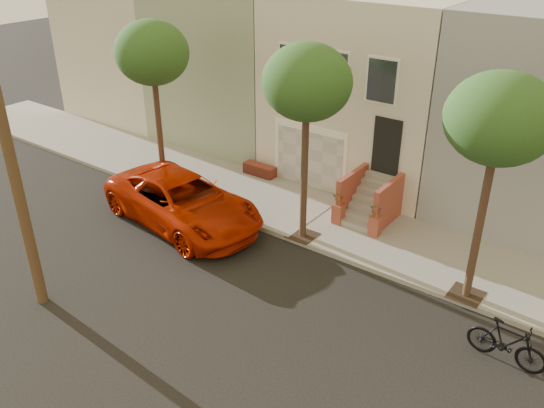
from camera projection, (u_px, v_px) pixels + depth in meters
The scene contains 9 objects.
ground at pixel (200, 284), 16.51m from camera, with size 90.00×90.00×0.00m, color black.
sidewalk at pixel (302, 212), 20.30m from camera, with size 40.00×3.70×0.15m, color gray.
house_row at pixel (384, 80), 22.83m from camera, with size 33.10×11.70×7.00m.
tree_left at pixel (152, 54), 19.78m from camera, with size 2.70×2.57×6.30m.
tree_mid at pixel (307, 84), 16.35m from camera, with size 2.70×2.57×6.30m.
tree_right at pixel (500, 120), 13.45m from camera, with size 2.70×2.57×6.30m.
utility_pole at pixel (451, 286), 7.62m from camera, with size 23.60×1.22×10.00m.
pickup_truck at pixel (183, 201), 19.34m from camera, with size 2.86×6.21×1.72m, color #AE1A00.
motorcycle at pixel (507, 343), 13.40m from camera, with size 0.54×1.91×1.15m, color black.
Camera 1 is at (9.77, -9.68, 9.67)m, focal length 37.29 mm.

